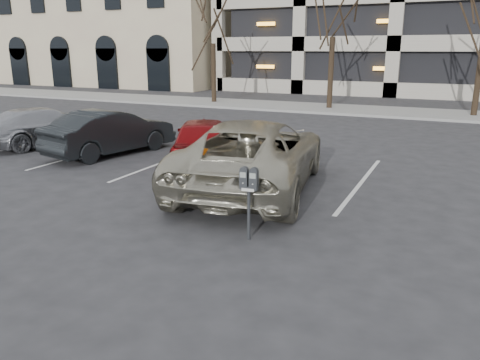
{
  "coord_description": "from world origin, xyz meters",
  "views": [
    {
      "loc": [
        3.38,
        -8.85,
        3.15
      ],
      "look_at": [
        0.01,
        -1.68,
        0.92
      ],
      "focal_mm": 35.0,
      "sensor_mm": 36.0,
      "label": 1
    }
  ],
  "objects_px": {
    "tree_a": "(213,5)",
    "car_dark": "(111,132)",
    "car_silver": "(45,126)",
    "parking_meter": "(249,186)",
    "car_red": "(204,140)",
    "suv_silver": "(253,154)"
  },
  "relations": [
    {
      "from": "car_red",
      "to": "car_dark",
      "type": "distance_m",
      "value": 3.21
    },
    {
      "from": "car_red",
      "to": "car_dark",
      "type": "xyz_separation_m",
      "value": [
        -3.21,
        -0.15,
        0.01
      ]
    },
    {
      "from": "suv_silver",
      "to": "car_silver",
      "type": "bearing_deg",
      "value": -21.66
    },
    {
      "from": "tree_a",
      "to": "car_silver",
      "type": "xyz_separation_m",
      "value": [
        0.73,
        -13.42,
        -4.92
      ]
    },
    {
      "from": "car_dark",
      "to": "suv_silver",
      "type": "bearing_deg",
      "value": 176.71
    },
    {
      "from": "tree_a",
      "to": "suv_silver",
      "type": "xyz_separation_m",
      "value": [
        9.18,
        -15.17,
        -4.75
      ]
    },
    {
      "from": "tree_a",
      "to": "car_dark",
      "type": "height_order",
      "value": "tree_a"
    },
    {
      "from": "car_red",
      "to": "car_silver",
      "type": "height_order",
      "value": "car_red"
    },
    {
      "from": "suv_silver",
      "to": "tree_a",
      "type": "bearing_deg",
      "value": -68.79
    },
    {
      "from": "car_red",
      "to": "car_silver",
      "type": "relative_size",
      "value": 0.9
    },
    {
      "from": "parking_meter",
      "to": "car_dark",
      "type": "height_order",
      "value": "car_dark"
    },
    {
      "from": "tree_a",
      "to": "parking_meter",
      "type": "xyz_separation_m",
      "value": [
        10.35,
        -18.04,
        -4.6
      ]
    },
    {
      "from": "suv_silver",
      "to": "car_red",
      "type": "height_order",
      "value": "suv_silver"
    },
    {
      "from": "car_dark",
      "to": "parking_meter",
      "type": "bearing_deg",
      "value": 158.88
    },
    {
      "from": "parking_meter",
      "to": "car_red",
      "type": "xyz_separation_m",
      "value": [
        -3.43,
        4.55,
        -0.29
      ]
    },
    {
      "from": "tree_a",
      "to": "car_silver",
      "type": "bearing_deg",
      "value": -86.88
    },
    {
      "from": "tree_a",
      "to": "car_dark",
      "type": "bearing_deg",
      "value": -74.79
    },
    {
      "from": "car_red",
      "to": "tree_a",
      "type": "bearing_deg",
      "value": -87.43
    },
    {
      "from": "car_red",
      "to": "car_dark",
      "type": "height_order",
      "value": "car_dark"
    },
    {
      "from": "car_dark",
      "to": "tree_a",
      "type": "bearing_deg",
      "value": -62.34
    },
    {
      "from": "parking_meter",
      "to": "tree_a",
      "type": "bearing_deg",
      "value": 115.98
    },
    {
      "from": "parking_meter",
      "to": "car_silver",
      "type": "height_order",
      "value": "car_silver"
    }
  ]
}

